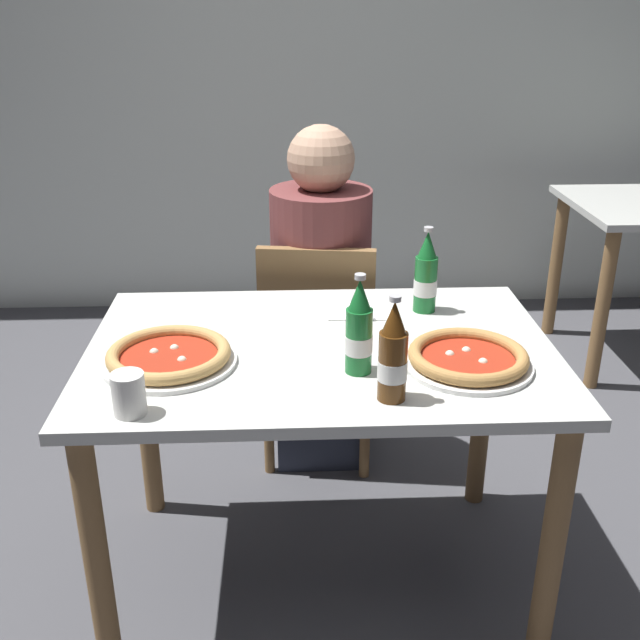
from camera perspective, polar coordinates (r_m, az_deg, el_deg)
The scene contains 12 objects.
ground_plane at distance 2.34m, azimuth 0.06°, elevation -18.78°, with size 8.00×8.00×0.00m, color #4C4C51.
back_wall_tiled at distance 3.95m, azimuth -1.50°, elevation 19.38°, with size 7.00×0.10×2.60m, color silver.
dining_table_main at distance 1.97m, azimuth 0.07°, elevation -4.96°, with size 1.20×0.80×0.75m.
chair_behind_table at distance 2.59m, azimuth -0.08°, elevation -1.55°, with size 0.45×0.45×0.85m.
diner_seated at distance 2.59m, azimuth 0.07°, elevation 0.96°, with size 0.34×0.34×1.21m.
pizza_margherita_near at distance 1.84m, azimuth 11.23°, elevation -2.89°, with size 0.32×0.32×0.04m.
pizza_marinara_far at distance 1.86m, azimuth -11.46°, elevation -2.73°, with size 0.33×0.33×0.04m.
beer_bottle_left at distance 2.12m, azimuth 8.09°, elevation 3.33°, with size 0.07×0.07×0.25m.
beer_bottle_center at distance 1.75m, azimuth 3.00°, elevation -0.90°, with size 0.07×0.07×0.25m.
beer_bottle_right at distance 1.64m, azimuth 5.59°, elevation -2.81°, with size 0.07×0.07×0.25m.
napkin_with_cutlery at distance 2.15m, azimuth 3.00°, elevation 0.94°, with size 0.19×0.19×0.01m.
paper_cup at distance 1.65m, azimuth -14.42°, elevation -5.49°, with size 0.07×0.07×0.10m, color white.
Camera 1 is at (-0.08, -1.74, 1.57)m, focal length 41.87 mm.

